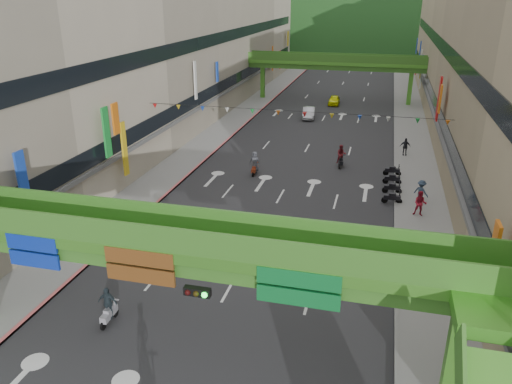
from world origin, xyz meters
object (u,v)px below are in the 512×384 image
car_silver (309,113)px  pedestrian_red (420,205)px  overpass_near (200,268)px  car_yellow (334,100)px  scooter_rider_mid (341,156)px

car_silver → pedestrian_red: (12.71, -28.92, 0.22)m
overpass_near → car_yellow: size_ratio=7.19×
scooter_rider_mid → car_silver: (-6.01, 18.88, -0.41)m
overpass_near → car_silver: (-2.88, 48.12, -4.48)m
scooter_rider_mid → car_yellow: bearing=97.4°
overpass_near → car_yellow: 57.71m
car_yellow → pedestrian_red: 39.71m
car_silver → car_yellow: size_ratio=1.13×
pedestrian_red → car_silver: bearing=121.5°
scooter_rider_mid → car_yellow: size_ratio=0.56×
scooter_rider_mid → pedestrian_red: (6.70, -10.04, -0.19)m
overpass_near → pedestrian_red: bearing=62.9°
pedestrian_red → scooter_rider_mid: bearing=131.5°
car_yellow → scooter_rider_mid: bearing=-83.6°
car_silver → pedestrian_red: pedestrian_red is taller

